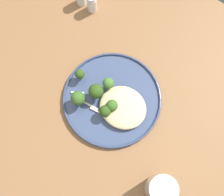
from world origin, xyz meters
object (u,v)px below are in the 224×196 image
water_glass (160,189)px  broccoli_floret_front_edge (108,84)px  dinner_plate (112,99)px  broccoli_floret_small_sprig (105,111)px  seared_scallop_tilted_round (115,95)px  seared_scallop_tiny_bay (123,94)px  seared_scallop_large_seared (123,108)px  salt_shaker (92,3)px  seared_scallop_right_edge (138,108)px  broccoli_floret_left_leaning (113,104)px  broccoli_floret_near_rim (80,74)px  broccoli_floret_center_pile (96,91)px  broccoli_floret_split_head (78,98)px  seared_scallop_center_golden (128,117)px

water_glass → broccoli_floret_front_edge: bearing=-30.5°
dinner_plate → broccoli_floret_small_sprig: size_ratio=5.73×
seared_scallop_tilted_round → seared_scallop_tiny_bay: bearing=-132.0°
broccoli_floret_front_edge → water_glass: 0.32m
seared_scallop_large_seared → seared_scallop_tiny_bay: size_ratio=0.95×
dinner_plate → salt_shaker: 0.31m
seared_scallop_right_edge → broccoli_floret_left_leaning: 0.08m
seared_scallop_right_edge → broccoli_floret_left_leaning: bearing=31.3°
broccoli_floret_small_sprig → broccoli_floret_left_leaning: broccoli_floret_left_leaning is taller
seared_scallop_tiny_bay → broccoli_floret_near_rim: broccoli_floret_near_rim is taller
seared_scallop_right_edge → salt_shaker: bearing=-33.3°
seared_scallop_tilted_round → seared_scallop_right_edge: (-0.08, -0.01, -0.00)m
seared_scallop_large_seared → broccoli_floret_center_pile: bearing=6.6°
dinner_plate → water_glass: bearing=150.7°
broccoli_floret_front_edge → salt_shaker: salt_shaker is taller
broccoli_floret_split_head → broccoli_floret_center_pile: bearing=-124.7°
seared_scallop_center_golden → broccoli_floret_front_edge: size_ratio=0.62×
broccoli_floret_near_rim → broccoli_floret_left_leaning: bearing=170.9°
seared_scallop_tilted_round → broccoli_floret_left_leaning: (-0.01, 0.03, 0.02)m
broccoli_floret_front_edge → salt_shaker: (0.20, -0.19, -0.01)m
seared_scallop_right_edge → dinner_plate: bearing=13.1°
seared_scallop_right_edge → water_glass: water_glass is taller
broccoli_floret_left_leaning → seared_scallop_tilted_round: bearing=-67.1°
seared_scallop_right_edge → seared_scallop_tiny_bay: bearing=-9.5°
seared_scallop_tiny_bay → broccoli_floret_center_pile: broccoli_floret_center_pile is taller
seared_scallop_center_golden → salt_shaker: 0.38m
water_glass → broccoli_floret_near_rim: bearing=-21.1°
broccoli_floret_split_head → broccoli_floret_center_pile: (-0.03, -0.04, 0.00)m
broccoli_floret_near_rim → broccoli_floret_front_edge: (-0.08, -0.02, 0.00)m
seared_scallop_tilted_round → seared_scallop_tiny_bay: (-0.02, -0.02, -0.00)m
seared_scallop_tilted_round → broccoli_floret_front_edge: (0.03, -0.01, 0.02)m
broccoli_floret_front_edge → broccoli_floret_near_rim: bearing=15.1°
broccoli_floret_near_rim → broccoli_floret_front_edge: size_ratio=0.90×
seared_scallop_tilted_round → broccoli_floret_left_leaning: broccoli_floret_left_leaning is taller
dinner_plate → seared_scallop_tiny_bay: size_ratio=8.23×
seared_scallop_tilted_round → seared_scallop_right_edge: seared_scallop_tilted_round is taller
salt_shaker → seared_scallop_large_seared: bearing=140.2°
water_glass → salt_shaker: (0.47, -0.35, -0.01)m
broccoli_floret_split_head → broccoli_floret_near_rim: bearing=-57.7°
broccoli_floret_small_sprig → broccoli_floret_front_edge: (0.04, -0.07, 0.00)m
broccoli_floret_split_head → broccoli_floret_small_sprig: bearing=-171.0°
dinner_plate → seared_scallop_large_seared: size_ratio=8.67×
dinner_plate → seared_scallop_large_seared: seared_scallop_large_seared is taller
seared_scallop_tilted_round → broccoli_floret_split_head: 0.11m
seared_scallop_large_seared → seared_scallop_center_golden: size_ratio=1.00×
dinner_plate → broccoli_floret_near_rim: 0.12m
broccoli_floret_small_sprig → broccoli_floret_split_head: bearing=9.0°
dinner_plate → broccoli_floret_near_rim: bearing=-0.6°
seared_scallop_center_golden → broccoli_floret_left_leaning: 0.06m
broccoli_floret_front_edge → water_glass: (-0.27, 0.16, 0.00)m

